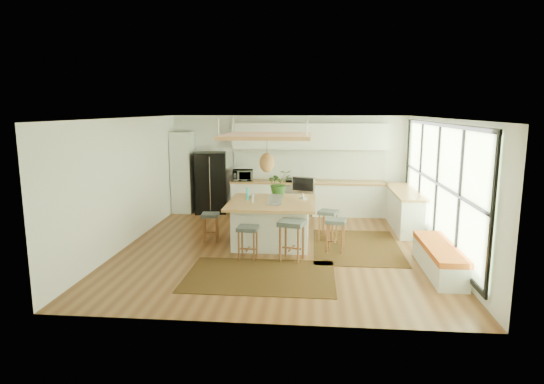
# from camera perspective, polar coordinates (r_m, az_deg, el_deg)

# --- Properties ---
(floor) EXTENTS (7.00, 7.00, 0.00)m
(floor) POSITION_cam_1_polar(r_m,az_deg,el_deg) (9.77, 0.91, -6.90)
(floor) COLOR brown
(floor) RESTS_ON ground
(ceiling) EXTENTS (7.00, 7.00, 0.00)m
(ceiling) POSITION_cam_1_polar(r_m,az_deg,el_deg) (9.34, 0.96, 9.13)
(ceiling) COLOR white
(ceiling) RESTS_ON ground
(wall_back) EXTENTS (6.50, 0.00, 6.50)m
(wall_back) POSITION_cam_1_polar(r_m,az_deg,el_deg) (12.92, 2.10, 3.44)
(wall_back) COLOR white
(wall_back) RESTS_ON ground
(wall_front) EXTENTS (6.50, 0.00, 6.50)m
(wall_front) POSITION_cam_1_polar(r_m,az_deg,el_deg) (6.05, -1.56, -4.42)
(wall_front) COLOR white
(wall_front) RESTS_ON ground
(wall_left) EXTENTS (0.00, 7.00, 7.00)m
(wall_left) POSITION_cam_1_polar(r_m,az_deg,el_deg) (10.23, -17.54, 1.16)
(wall_left) COLOR white
(wall_left) RESTS_ON ground
(wall_right) EXTENTS (0.00, 7.00, 7.00)m
(wall_right) POSITION_cam_1_polar(r_m,az_deg,el_deg) (9.78, 20.29, 0.59)
(wall_right) COLOR white
(wall_right) RESTS_ON ground
(window_wall) EXTENTS (0.10, 6.20, 2.60)m
(window_wall) POSITION_cam_1_polar(r_m,az_deg,el_deg) (9.76, 20.14, 0.89)
(window_wall) COLOR black
(window_wall) RESTS_ON wall_right
(pantry) EXTENTS (0.55, 0.60, 2.25)m
(pantry) POSITION_cam_1_polar(r_m,az_deg,el_deg) (13.13, -10.96, 2.38)
(pantry) COLOR white
(pantry) RESTS_ON floor
(back_counter_base) EXTENTS (4.20, 0.60, 0.88)m
(back_counter_base) POSITION_cam_1_polar(r_m,az_deg,el_deg) (12.73, 4.46, -0.84)
(back_counter_base) COLOR white
(back_counter_base) RESTS_ON floor
(back_counter_top) EXTENTS (4.24, 0.64, 0.05)m
(back_counter_top) POSITION_cam_1_polar(r_m,az_deg,el_deg) (12.65, 4.49, 1.21)
(back_counter_top) COLOR #AC733D
(back_counter_top) RESTS_ON back_counter_base
(backsplash) EXTENTS (4.20, 0.02, 0.80)m
(backsplash) POSITION_cam_1_polar(r_m,az_deg,el_deg) (12.88, 4.54, 3.39)
(backsplash) COLOR white
(backsplash) RESTS_ON wall_back
(upper_cabinets) EXTENTS (4.20, 0.34, 0.70)m
(upper_cabinets) POSITION_cam_1_polar(r_m,az_deg,el_deg) (12.65, 4.58, 6.90)
(upper_cabinets) COLOR white
(upper_cabinets) RESTS_ON wall_back
(range) EXTENTS (0.76, 0.62, 1.00)m
(range) POSITION_cam_1_polar(r_m,az_deg,el_deg) (12.72, 3.34, -0.55)
(range) COLOR #A5A5AA
(range) RESTS_ON floor
(right_counter_base) EXTENTS (0.60, 2.50, 0.88)m
(right_counter_base) POSITION_cam_1_polar(r_m,az_deg,el_deg) (11.79, 16.03, -2.11)
(right_counter_base) COLOR white
(right_counter_base) RESTS_ON floor
(right_counter_top) EXTENTS (0.64, 2.54, 0.05)m
(right_counter_top) POSITION_cam_1_polar(r_m,az_deg,el_deg) (11.70, 16.14, 0.09)
(right_counter_top) COLOR #AC733D
(right_counter_top) RESTS_ON right_counter_base
(window_bench) EXTENTS (0.52, 2.00, 0.50)m
(window_bench) POSITION_cam_1_polar(r_m,az_deg,el_deg) (8.82, 19.95, -7.75)
(window_bench) COLOR white
(window_bench) RESTS_ON floor
(ceiling_panel) EXTENTS (1.86, 1.86, 0.80)m
(ceiling_panel) POSITION_cam_1_polar(r_m,az_deg,el_deg) (9.80, -0.64, 5.38)
(ceiling_panel) COLOR #AC733D
(ceiling_panel) RESTS_ON ceiling
(rug_near) EXTENTS (2.60, 1.80, 0.01)m
(rug_near) POSITION_cam_1_polar(r_m,az_deg,el_deg) (8.19, -1.49, -10.32)
(rug_near) COLOR black
(rug_near) RESTS_ON floor
(rug_right) EXTENTS (1.80, 2.60, 0.01)m
(rug_right) POSITION_cam_1_polar(r_m,az_deg,el_deg) (10.00, 10.37, -6.64)
(rug_right) COLOR black
(rug_right) RESTS_ON floor
(fridge) EXTENTS (0.94, 0.79, 1.70)m
(fridge) POSITION_cam_1_polar(r_m,az_deg,el_deg) (12.95, -7.60, 1.47)
(fridge) COLOR black
(fridge) RESTS_ON floor
(island) EXTENTS (1.85, 1.85, 0.93)m
(island) POSITION_cam_1_polar(r_m,az_deg,el_deg) (9.98, 0.01, -3.77)
(island) COLOR #AC733D
(island) RESTS_ON floor
(stool_near_left) EXTENTS (0.41, 0.41, 0.65)m
(stool_near_left) POSITION_cam_1_polar(r_m,az_deg,el_deg) (8.97, -3.01, -6.12)
(stool_near_left) COLOR #414748
(stool_near_left) RESTS_ON floor
(stool_near_right) EXTENTS (0.57, 0.57, 0.79)m
(stool_near_right) POSITION_cam_1_polar(r_m,az_deg,el_deg) (8.89, 2.46, -6.28)
(stool_near_right) COLOR #414748
(stool_near_right) RESTS_ON floor
(stool_right_front) EXTENTS (0.46, 0.46, 0.67)m
(stool_right_front) POSITION_cam_1_polar(r_m,az_deg,el_deg) (9.53, 7.86, -5.22)
(stool_right_front) COLOR #414748
(stool_right_front) RESTS_ON floor
(stool_right_back) EXTENTS (0.50, 0.50, 0.67)m
(stool_right_back) POSITION_cam_1_polar(r_m,az_deg,el_deg) (10.32, 6.94, -3.99)
(stool_right_back) COLOR #414748
(stool_right_back) RESTS_ON floor
(stool_left_side) EXTENTS (0.40, 0.40, 0.63)m
(stool_left_side) POSITION_cam_1_polar(r_m,az_deg,el_deg) (10.25, -7.61, -4.12)
(stool_left_side) COLOR #414748
(stool_left_side) RESTS_ON floor
(laptop) EXTENTS (0.35, 0.37, 0.22)m
(laptop) POSITION_cam_1_polar(r_m,az_deg,el_deg) (9.51, 0.23, -0.86)
(laptop) COLOR #A5A5AA
(laptop) RESTS_ON island
(monitor) EXTENTS (0.57, 0.37, 0.50)m
(monitor) POSITION_cam_1_polar(r_m,az_deg,el_deg) (10.12, 3.87, 0.61)
(monitor) COLOR #A5A5AA
(monitor) RESTS_ON island
(microwave) EXTENTS (0.58, 0.36, 0.37)m
(microwave) POSITION_cam_1_polar(r_m,az_deg,el_deg) (12.76, -3.61, 2.25)
(microwave) COLOR #A5A5AA
(microwave) RESTS_ON back_counter_top
(island_plant) EXTENTS (0.78, 0.80, 0.47)m
(island_plant) POSITION_cam_1_polar(r_m,az_deg,el_deg) (10.39, 0.84, 0.74)
(island_plant) COLOR #1E4C19
(island_plant) RESTS_ON island
(island_bowl) EXTENTS (0.25, 0.25, 0.06)m
(island_bowl) POSITION_cam_1_polar(r_m,az_deg,el_deg) (10.34, -2.59, -0.48)
(island_bowl) COLOR white
(island_bowl) RESTS_ON island
(island_bottle_0) EXTENTS (0.07, 0.07, 0.19)m
(island_bottle_0) POSITION_cam_1_polar(r_m,az_deg,el_deg) (10.02, -3.07, -0.45)
(island_bottle_0) COLOR #37D3DC
(island_bottle_0) RESTS_ON island
(island_bottle_1) EXTENTS (0.07, 0.07, 0.19)m
(island_bottle_1) POSITION_cam_1_polar(r_m,az_deg,el_deg) (9.75, -2.41, -0.73)
(island_bottle_1) COLOR silver
(island_bottle_1) RESTS_ON island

